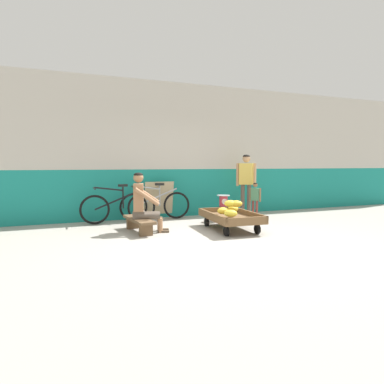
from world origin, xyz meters
name	(u,v)px	position (x,y,z in m)	size (l,w,h in m)	color
ground_plane	(223,242)	(0.00, 0.00, 0.00)	(80.00, 80.00, 0.00)	#A39E93
back_wall	(170,151)	(0.00, 2.97, 1.63)	(16.00, 0.30, 3.26)	#19847A
banana_cart	(231,218)	(0.60, 0.87, 0.24)	(0.91, 1.48, 0.36)	brown
banana_pile	(231,207)	(0.53, 0.75, 0.47)	(0.90, 1.38, 0.26)	gold
low_bench	(139,222)	(-1.14, 1.30, 0.20)	(0.43, 1.13, 0.27)	brown
vendor_seated	(143,203)	(-1.06, 1.28, 0.57)	(0.73, 0.58, 1.14)	#9E704C
plastic_crate	(223,214)	(0.93, 1.87, 0.15)	(0.36, 0.28, 0.30)	red
weighing_scale	(223,201)	(0.93, 1.87, 0.45)	(0.30, 0.30, 0.29)	#28282D
bicycle_near_left	(118,207)	(-1.36, 2.44, 0.35)	(1.66, 0.48, 0.86)	black
bicycle_far_left	(155,205)	(-0.49, 2.56, 0.35)	(1.66, 0.48, 0.86)	black
sign_board	(159,200)	(-0.35, 2.76, 0.44)	(0.70, 0.21, 0.89)	#C6B289
customer_adult	(246,178)	(1.71, 2.19, 0.95)	(0.40, 0.36, 1.53)	brown
customer_child	(255,197)	(1.70, 1.75, 0.54)	(0.20, 0.22, 0.87)	brown
shopping_bag	(228,220)	(0.78, 1.34, 0.12)	(0.18, 0.12, 0.24)	green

